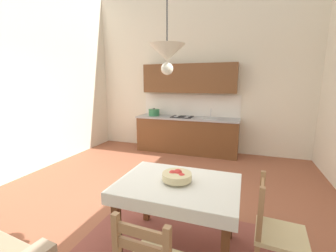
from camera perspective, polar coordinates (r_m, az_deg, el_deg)
name	(u,v)px	position (r m, az deg, el deg)	size (l,w,h in m)	color
ground_plane	(153,207)	(3.50, -3.97, -20.02)	(6.01, 6.45, 0.10)	#99563D
wall_back	(198,72)	(5.86, 7.60, 13.48)	(6.01, 0.12, 4.02)	silver
wall_left	(0,67)	(4.83, -36.96, 11.96)	(0.12, 6.45, 4.02)	silver
kitchen_cabinetry	(187,119)	(5.64, 4.91, 1.86)	(2.55, 0.63, 2.20)	brown
dining_table	(178,195)	(2.41, 2.48, -17.23)	(1.22, 0.89, 0.75)	brown
dining_chair_window_side	(276,233)	(2.40, 25.75, -23.29)	(0.45, 0.45, 0.93)	#D1BC89
fruit_bowl	(177,176)	(2.34, 2.31, -12.68)	(0.30, 0.30, 0.12)	beige
pendant_lamp	(167,54)	(2.07, -0.23, 17.98)	(0.32, 0.32, 0.80)	black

